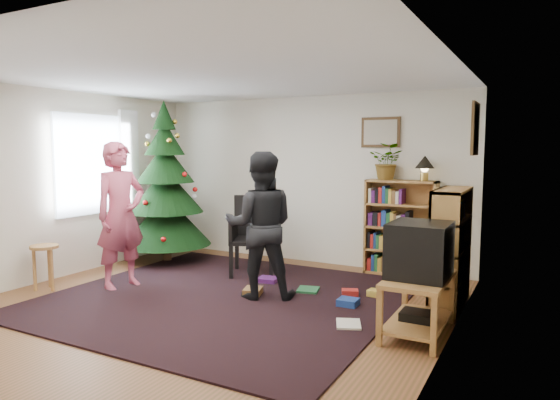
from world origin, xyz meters
The scene contains 22 objects.
floor centered at (0.00, 0.00, 0.00)m, with size 5.00×5.00×0.00m, color brown.
ceiling centered at (0.00, 0.00, 2.50)m, with size 5.00×5.00×0.00m, color white.
wall_back centered at (0.00, 2.50, 1.25)m, with size 5.00×0.02×2.50m, color silver.
wall_left centered at (-2.50, 0.00, 1.25)m, with size 0.02×5.00×2.50m, color silver.
wall_right centered at (2.50, 0.00, 1.25)m, with size 0.02×5.00×2.50m, color silver.
rug centered at (0.00, 0.30, 0.01)m, with size 3.80×3.60×0.02m, color black.
window_pane centered at (-2.47, 0.60, 1.50)m, with size 0.04×1.20×1.40m, color silver.
curtain centered at (-2.43, 1.30, 1.50)m, with size 0.06×0.35×1.60m, color silver.
picture_back centered at (1.15, 2.48, 1.95)m, with size 0.55×0.03×0.42m.
picture_right centered at (2.48, 1.75, 1.95)m, with size 0.03×0.50×0.60m.
christmas_tree centered at (-1.87, 1.47, 1.02)m, with size 1.34×1.34×2.44m.
bookshelf_back centered at (1.50, 2.34, 0.66)m, with size 0.95×0.30×1.30m.
bookshelf_right centered at (2.34, 1.19, 0.66)m, with size 0.30×0.95×1.30m.
tv_stand centered at (2.22, 0.23, 0.33)m, with size 0.53×0.95×0.55m.
crt_tv centered at (2.22, 0.23, 0.80)m, with size 0.54×0.58×0.50m.
armchair centered at (-0.26, 1.49, 0.58)m, with size 0.78×0.80×1.07m.
stool centered at (-2.15, -0.43, 0.43)m, with size 0.33×0.33×0.55m.
person_standing centered at (-1.39, 0.08, 0.91)m, with size 0.66×0.43×1.81m, color #BA4A63.
person_by_chair centered at (0.35, 0.52, 0.85)m, with size 0.82×0.64×1.69m, color black.
potted_plant centered at (1.30, 2.34, 1.55)m, with size 0.45×0.39×0.50m, color gray.
table_lamp centered at (1.80, 2.34, 1.53)m, with size 0.25×0.25×0.33m.
floor_clutter centered at (0.98, 0.79, 0.04)m, with size 1.67×1.24×0.08m.
Camera 1 is at (3.22, -4.35, 1.74)m, focal length 32.00 mm.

